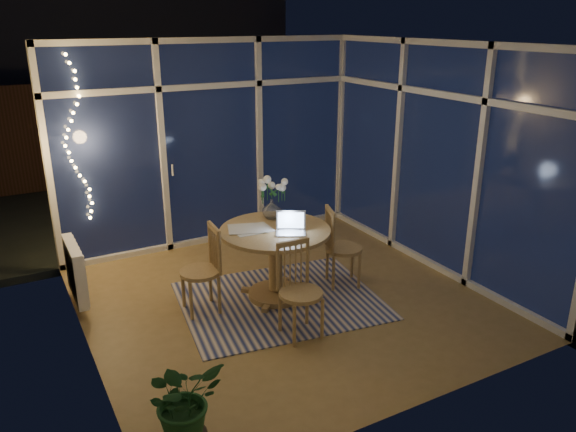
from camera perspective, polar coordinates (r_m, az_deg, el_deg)
The scene contains 25 objects.
floor at distance 6.00m, azimuth -0.21°, elevation -8.47°, with size 4.00×4.00×0.00m, color olive.
ceiling at distance 5.31m, azimuth -0.24°, elevation 17.17°, with size 4.00×4.00×0.00m, color white.
wall_back at distance 7.28m, azimuth -7.82°, elevation 7.31°, with size 4.00×0.04×2.60m, color beige.
wall_front at distance 3.97m, azimuth 13.72°, elevation -3.53°, with size 4.00×0.04×2.60m, color beige.
wall_left at distance 4.93m, azimuth -21.11°, elevation 0.23°, with size 0.04×4.00×2.60m, color beige.
wall_right at distance 6.67m, azimuth 15.13°, elevation 5.69°, with size 0.04×4.00×2.60m, color beige.
window_wall_back at distance 7.25m, azimuth -7.70°, elevation 7.25°, with size 4.00×0.10×2.60m, color silver.
window_wall_right at distance 6.65m, azimuth 14.87°, elevation 5.66°, with size 0.10×4.00×2.60m, color silver.
radiator at distance 6.09m, azimuth -20.82°, elevation -5.23°, with size 0.10×0.70×0.58m, color white.
fairy_lights at distance 6.72m, azimuth -20.83°, elevation 7.16°, with size 0.24×0.10×1.85m, color #E8B55D, non-canonical shape.
garden_patio at distance 10.52m, azimuth -10.90°, elevation 3.28°, with size 12.00×6.00×0.10m, color black.
garden_fence at distance 10.64m, azimuth -14.67°, elevation 8.50°, with size 11.00×0.08×1.80m, color #392515.
neighbour_roof at distance 13.47m, azimuth -17.27°, elevation 16.05°, with size 7.00×3.00×2.20m, color #31323A.
garden_shrubs at distance 8.58m, azimuth -15.97°, elevation 2.72°, with size 0.90×0.90×0.90m, color black.
rug at distance 5.97m, azimuth -0.81°, elevation -8.57°, with size 2.02×1.61×0.01m, color beige.
dining_table at distance 5.88m, azimuth -1.29°, elevation -4.88°, with size 1.14×1.14×0.78m, color olive.
chair_left at distance 5.65m, azimuth -8.95°, elevation -5.44°, with size 0.42×0.42×0.91m, color olive.
chair_right at distance 6.16m, azimuth 5.68°, elevation -3.10°, with size 0.42×0.42×0.92m, color olive.
chair_front at distance 5.17m, azimuth 1.34°, elevation -7.66°, with size 0.42×0.42×0.92m, color olive.
laptop at distance 5.58m, azimuth 0.29°, elevation -0.73°, with size 0.30×0.26×0.22m, color silver, non-canonical shape.
flower_vase at distance 6.00m, azimuth -1.67°, elevation 0.71°, with size 0.20×0.20×0.21m, color silver.
bowl at distance 5.92m, azimuth 0.65°, elevation -0.43°, with size 0.15×0.15×0.04m, color white.
newspapers at distance 5.74m, azimuth -3.84°, elevation -1.30°, with size 0.39×0.30×0.01m, color silver.
phone at distance 5.71m, azimuth 0.25°, elevation -1.35°, with size 0.11×0.05×0.01m, color black.
potted_plant at distance 3.99m, azimuth -10.45°, elevation -18.55°, with size 0.54×0.47×0.76m, color #1B4D22.
Camera 1 is at (-2.53, -4.66, 2.82)m, focal length 35.00 mm.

